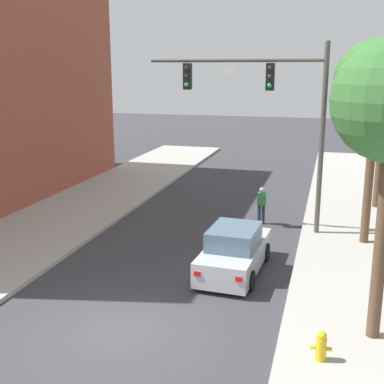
{
  "coord_description": "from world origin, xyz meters",
  "views": [
    {
      "loc": [
        4.97,
        -11.02,
        6.68
      ],
      "look_at": [
        -0.11,
        7.23,
        2.0
      ],
      "focal_mm": 47.26,
      "sensor_mm": 36.0,
      "label": 1
    }
  ],
  "objects_px": {
    "fire_hydrant": "(321,346)",
    "pedestrian_crossing_road": "(261,204)",
    "traffic_signal_mast": "(271,102)",
    "car_lead_silver": "(234,251)",
    "street_tree_second": "(377,84)"
  },
  "relations": [
    {
      "from": "car_lead_silver",
      "to": "fire_hydrant",
      "type": "distance_m",
      "value": 5.72
    },
    {
      "from": "traffic_signal_mast",
      "to": "street_tree_second",
      "type": "relative_size",
      "value": 0.99
    },
    {
      "from": "pedestrian_crossing_road",
      "to": "street_tree_second",
      "type": "relative_size",
      "value": 0.22
    },
    {
      "from": "fire_hydrant",
      "to": "street_tree_second",
      "type": "distance_m",
      "value": 10.51
    },
    {
      "from": "car_lead_silver",
      "to": "pedestrian_crossing_road",
      "type": "distance_m",
      "value": 5.61
    },
    {
      "from": "traffic_signal_mast",
      "to": "car_lead_silver",
      "type": "height_order",
      "value": "traffic_signal_mast"
    },
    {
      "from": "traffic_signal_mast",
      "to": "fire_hydrant",
      "type": "xyz_separation_m",
      "value": [
        2.46,
        -9.49,
        -4.86
      ]
    },
    {
      "from": "pedestrian_crossing_road",
      "to": "fire_hydrant",
      "type": "relative_size",
      "value": 2.28
    },
    {
      "from": "pedestrian_crossing_road",
      "to": "fire_hydrant",
      "type": "xyz_separation_m",
      "value": [
        2.84,
        -10.5,
        -0.41
      ]
    },
    {
      "from": "traffic_signal_mast",
      "to": "street_tree_second",
      "type": "bearing_deg",
      "value": -10.59
    },
    {
      "from": "pedestrian_crossing_road",
      "to": "fire_hydrant",
      "type": "height_order",
      "value": "pedestrian_crossing_road"
    },
    {
      "from": "traffic_signal_mast",
      "to": "pedestrian_crossing_road",
      "type": "bearing_deg",
      "value": 110.42
    },
    {
      "from": "pedestrian_crossing_road",
      "to": "traffic_signal_mast",
      "type": "bearing_deg",
      "value": -69.58
    },
    {
      "from": "pedestrian_crossing_road",
      "to": "street_tree_second",
      "type": "height_order",
      "value": "street_tree_second"
    },
    {
      "from": "fire_hydrant",
      "to": "pedestrian_crossing_road",
      "type": "bearing_deg",
      "value": 105.13
    }
  ]
}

